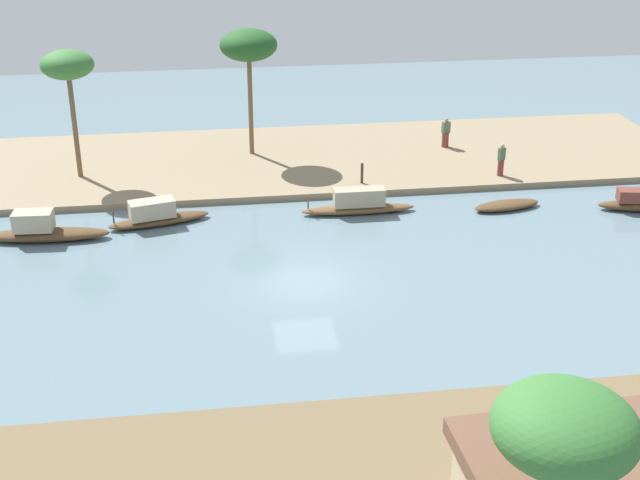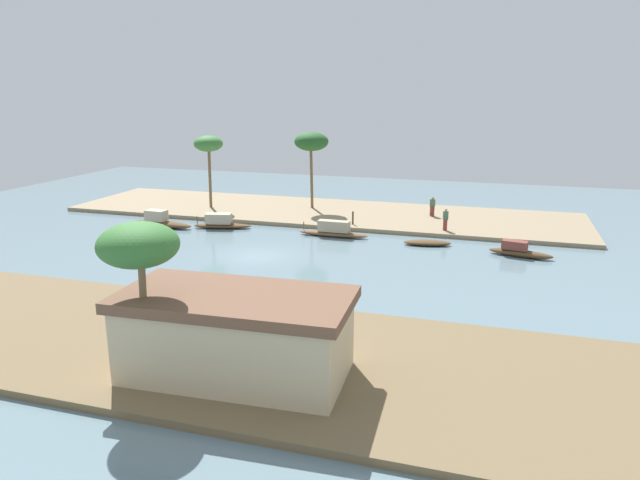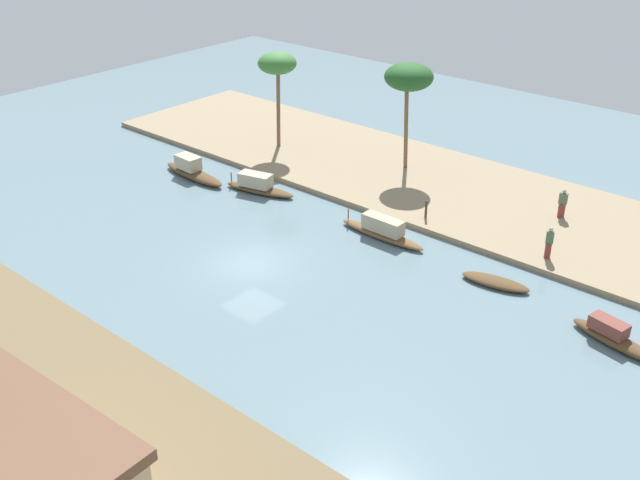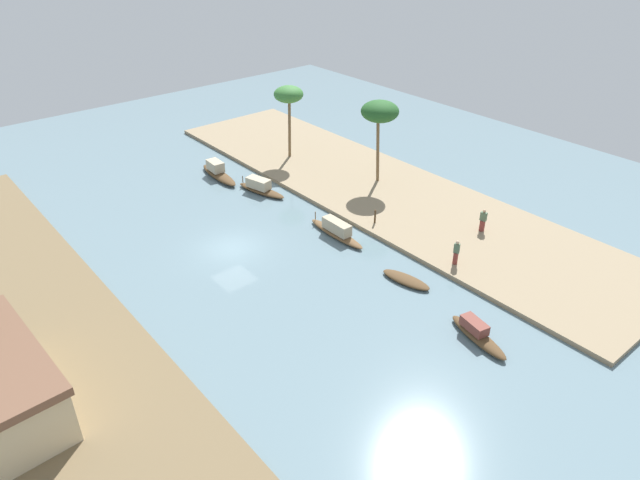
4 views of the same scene
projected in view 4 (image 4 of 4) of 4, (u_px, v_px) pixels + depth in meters
river_water at (232, 248)px, 39.62m from camera, size 73.33×73.33×0.00m
riverbank_left at (378, 189)px, 47.36m from camera, size 45.01×11.21×0.32m
riverbank_right at (13, 331)px, 31.72m from camera, size 45.01×11.21×0.32m
sampan_near_left_bank at (477, 334)px, 31.21m from camera, size 4.27×1.76×1.04m
sampan_upstream_small at (260, 187)px, 46.99m from camera, size 4.76×2.18×1.19m
sampan_with_red_awning at (336, 231)px, 40.81m from camera, size 5.39×0.99×1.22m
sampan_with_tall_canopy at (406, 280)px, 36.00m from camera, size 3.49×1.66×0.37m
sampan_foreground at (218, 172)px, 49.60m from camera, size 5.44×1.48×1.36m
person_on_near_bank at (456, 254)px, 36.98m from camera, size 0.42×0.42×1.71m
person_by_mooring at (483, 222)px, 40.75m from camera, size 0.49×0.45×1.67m
mooring_post at (375, 216)px, 41.84m from camera, size 0.14×0.14×1.05m
palm_tree_left_near at (380, 112)px, 45.43m from camera, size 3.03×3.03×6.83m
palm_tree_left_far at (289, 95)px, 50.27m from camera, size 2.60×2.60×6.48m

